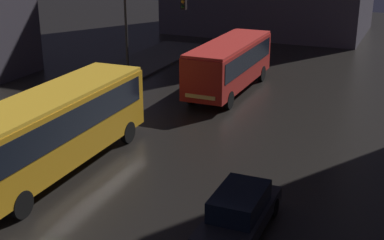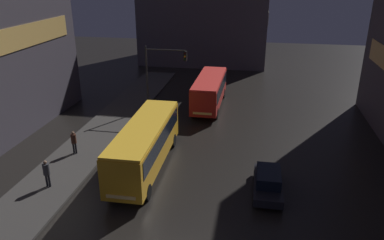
% 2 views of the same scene
% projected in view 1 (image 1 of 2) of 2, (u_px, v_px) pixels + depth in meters
% --- Properties ---
extents(bus_near, '(2.69, 10.35, 3.30)m').
position_uv_depth(bus_near, '(56.00, 123.00, 21.35)').
color(bus_near, orange).
rests_on(bus_near, ground).
extents(bus_far, '(2.55, 9.11, 3.07)m').
position_uv_depth(bus_far, '(230.00, 61.00, 31.97)').
color(bus_far, '#AD1E19').
rests_on(bus_far, ground).
extents(car_taxi, '(1.78, 4.40, 1.50)m').
position_uv_depth(car_taxi, '(239.00, 211.00, 17.24)').
color(car_taxi, black).
rests_on(car_taxi, ground).
extents(traffic_light_main, '(3.98, 0.35, 6.37)m').
position_uv_depth(traffic_light_main, '(146.00, 20.00, 30.91)').
color(traffic_light_main, '#2D2D2D').
rests_on(traffic_light_main, ground).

